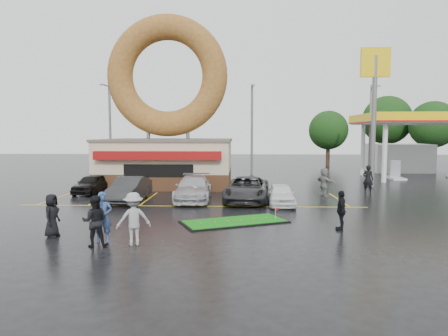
{
  "coord_description": "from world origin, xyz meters",
  "views": [
    {
      "loc": [
        2.75,
        -19.05,
        4.16
      ],
      "look_at": [
        1.89,
        3.38,
        2.2
      ],
      "focal_mm": 32.0,
      "sensor_mm": 36.0,
      "label": 1
    }
  ],
  "objects_px": {
    "gas_station": "(415,138)",
    "car_dgrey": "(129,189)",
    "car_grey": "(247,189)",
    "dumpster": "(107,179)",
    "donut_shop": "(168,129)",
    "streetlight_right": "(371,127)",
    "person_cameraman": "(341,210)",
    "car_black": "(91,184)",
    "putting_green": "(235,221)",
    "streetlight_mid": "(252,127)",
    "person_blue": "(103,217)",
    "shell_sign": "(375,91)",
    "car_white": "(281,195)",
    "streetlight_left": "(110,127)",
    "car_silver": "(193,188)"
  },
  "relations": [
    {
      "from": "gas_station",
      "to": "car_dgrey",
      "type": "relative_size",
      "value": 2.97
    },
    {
      "from": "car_grey",
      "to": "dumpster",
      "type": "height_order",
      "value": "car_grey"
    },
    {
      "from": "donut_shop",
      "to": "gas_station",
      "type": "distance_m",
      "value": 24.35
    },
    {
      "from": "streetlight_right",
      "to": "person_cameraman",
      "type": "height_order",
      "value": "streetlight_right"
    },
    {
      "from": "car_black",
      "to": "putting_green",
      "type": "xyz_separation_m",
      "value": [
        10.04,
        -8.66,
        -0.62
      ]
    },
    {
      "from": "putting_green",
      "to": "gas_station",
      "type": "bearing_deg",
      "value": 51.05
    },
    {
      "from": "streetlight_mid",
      "to": "person_blue",
      "type": "bearing_deg",
      "value": -104.4
    },
    {
      "from": "shell_sign",
      "to": "dumpster",
      "type": "distance_m",
      "value": 21.59
    },
    {
      "from": "gas_station",
      "to": "shell_sign",
      "type": "xyz_separation_m",
      "value": [
        -7.0,
        -8.94,
        3.68
      ]
    },
    {
      "from": "car_dgrey",
      "to": "putting_green",
      "type": "distance_m",
      "value": 8.5
    },
    {
      "from": "shell_sign",
      "to": "car_dgrey",
      "type": "distance_m",
      "value": 19.56
    },
    {
      "from": "donut_shop",
      "to": "car_white",
      "type": "xyz_separation_m",
      "value": [
        8.17,
        -9.09,
        -3.84
      ]
    },
    {
      "from": "streetlight_left",
      "to": "donut_shop",
      "type": "bearing_deg",
      "value": -44.78
    },
    {
      "from": "car_black",
      "to": "person_blue",
      "type": "relative_size",
      "value": 2.0
    },
    {
      "from": "car_grey",
      "to": "gas_station",
      "type": "bearing_deg",
      "value": 49.03
    },
    {
      "from": "car_grey",
      "to": "putting_green",
      "type": "height_order",
      "value": "car_grey"
    },
    {
      "from": "gas_station",
      "to": "putting_green",
      "type": "xyz_separation_m",
      "value": [
        -17.46,
        -21.6,
        -3.66
      ]
    },
    {
      "from": "gas_station",
      "to": "putting_green",
      "type": "distance_m",
      "value": 28.02
    },
    {
      "from": "shell_sign",
      "to": "person_blue",
      "type": "distance_m",
      "value": 23.31
    },
    {
      "from": "person_blue",
      "to": "dumpster",
      "type": "distance_m",
      "value": 16.34
    },
    {
      "from": "car_dgrey",
      "to": "car_grey",
      "type": "height_order",
      "value": "car_grey"
    },
    {
      "from": "streetlight_left",
      "to": "car_silver",
      "type": "xyz_separation_m",
      "value": [
        9.91,
        -14.54,
        -4.02
      ]
    },
    {
      "from": "gas_station",
      "to": "car_white",
      "type": "height_order",
      "value": "gas_station"
    },
    {
      "from": "gas_station",
      "to": "streetlight_right",
      "type": "bearing_deg",
      "value": 166.25
    },
    {
      "from": "car_grey",
      "to": "person_blue",
      "type": "distance_m",
      "value": 10.91
    },
    {
      "from": "gas_station",
      "to": "shell_sign",
      "type": "distance_m",
      "value": 11.93
    },
    {
      "from": "gas_station",
      "to": "person_blue",
      "type": "height_order",
      "value": "gas_station"
    },
    {
      "from": "streetlight_right",
      "to": "shell_sign",
      "type": "bearing_deg",
      "value": -106.83
    },
    {
      "from": "shell_sign",
      "to": "car_black",
      "type": "relative_size",
      "value": 2.74
    },
    {
      "from": "gas_station",
      "to": "streetlight_mid",
      "type": "xyz_separation_m",
      "value": [
        -16.0,
        -0.02,
        1.08
      ]
    },
    {
      "from": "person_blue",
      "to": "dumpster",
      "type": "xyz_separation_m",
      "value": [
        -5.04,
        15.54,
        -0.32
      ]
    },
    {
      "from": "donut_shop",
      "to": "car_dgrey",
      "type": "height_order",
      "value": "donut_shop"
    },
    {
      "from": "gas_station",
      "to": "streetlight_mid",
      "type": "bearing_deg",
      "value": -179.92
    },
    {
      "from": "streetlight_right",
      "to": "car_grey",
      "type": "distance_m",
      "value": 21.51
    },
    {
      "from": "car_grey",
      "to": "person_blue",
      "type": "xyz_separation_m",
      "value": [
        -5.67,
        -9.32,
        0.21
      ]
    },
    {
      "from": "car_dgrey",
      "to": "person_blue",
      "type": "xyz_separation_m",
      "value": [
        1.48,
        -9.02,
        0.21
      ]
    },
    {
      "from": "shell_sign",
      "to": "car_white",
      "type": "distance_m",
      "value": 13.14
    },
    {
      "from": "streetlight_left",
      "to": "dumpster",
      "type": "distance_m",
      "value": 9.87
    },
    {
      "from": "shell_sign",
      "to": "dumpster",
      "type": "bearing_deg",
      "value": -178.06
    },
    {
      "from": "car_black",
      "to": "dumpster",
      "type": "height_order",
      "value": "car_black"
    },
    {
      "from": "person_cameraman",
      "to": "putting_green",
      "type": "height_order",
      "value": "person_cameraman"
    },
    {
      "from": "streetlight_left",
      "to": "streetlight_mid",
      "type": "xyz_separation_m",
      "value": [
        14.0,
        1.0,
        0.0
      ]
    },
    {
      "from": "donut_shop",
      "to": "streetlight_mid",
      "type": "xyz_separation_m",
      "value": [
        7.0,
        7.95,
        0.32
      ]
    },
    {
      "from": "shell_sign",
      "to": "car_dgrey",
      "type": "height_order",
      "value": "shell_sign"
    },
    {
      "from": "donut_shop",
      "to": "putting_green",
      "type": "bearing_deg",
      "value": -67.9
    },
    {
      "from": "car_dgrey",
      "to": "person_blue",
      "type": "height_order",
      "value": "person_blue"
    },
    {
      "from": "car_silver",
      "to": "dumpster",
      "type": "distance_m",
      "value": 9.49
    },
    {
      "from": "car_grey",
      "to": "car_silver",
      "type": "bearing_deg",
      "value": -179.31
    },
    {
      "from": "shell_sign",
      "to": "streetlight_right",
      "type": "bearing_deg",
      "value": 73.17
    },
    {
      "from": "shell_sign",
      "to": "car_silver",
      "type": "height_order",
      "value": "shell_sign"
    }
  ]
}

